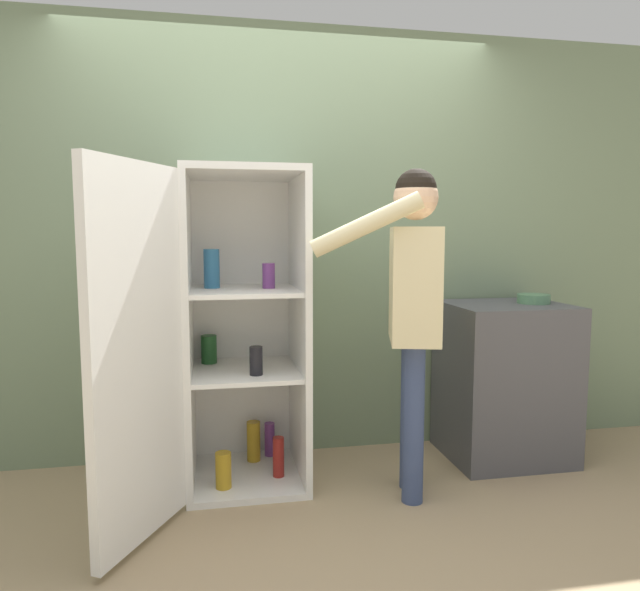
% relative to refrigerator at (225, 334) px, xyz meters
% --- Properties ---
extents(ground_plane, '(12.00, 12.00, 0.00)m').
position_rel_refrigerator_xyz_m(ground_plane, '(0.36, -0.53, -0.82)').
color(ground_plane, tan).
extents(wall_back, '(7.00, 0.06, 2.55)m').
position_rel_refrigerator_xyz_m(wall_back, '(0.36, 0.45, 0.45)').
color(wall_back, gray).
rests_on(wall_back, ground_plane).
extents(refrigerator, '(0.96, 1.21, 1.67)m').
position_rel_refrigerator_xyz_m(refrigerator, '(0.00, 0.00, 0.00)').
color(refrigerator, white).
rests_on(refrigerator, ground_plane).
extents(person, '(0.72, 0.53, 1.65)m').
position_rel_refrigerator_xyz_m(person, '(0.92, -0.28, 0.24)').
color(person, '#384770').
rests_on(person, ground_plane).
extents(counter, '(0.69, 0.59, 0.93)m').
position_rel_refrigerator_xyz_m(counter, '(1.64, 0.11, -0.36)').
color(counter, '#4C4C51').
rests_on(counter, ground_plane).
extents(bowl, '(0.19, 0.19, 0.05)m').
position_rel_refrigerator_xyz_m(bowl, '(1.81, 0.10, 0.13)').
color(bowl, '#517F5B').
rests_on(bowl, counter).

